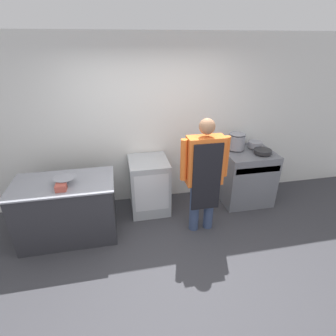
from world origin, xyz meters
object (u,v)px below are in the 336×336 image
at_px(person_cook, 204,171).
at_px(fridge_unit, 149,185).
at_px(stove, 246,176).
at_px(saute_pan, 263,151).
at_px(stock_pot, 237,141).
at_px(mixing_bowl, 65,181).
at_px(sauce_pot, 255,144).
at_px(plastic_tub, 61,187).

bearing_deg(person_cook, fridge_unit, 135.45).
distance_m(stove, person_cook, 1.27).
bearing_deg(saute_pan, stove, 142.70).
height_order(person_cook, stock_pot, person_cook).
distance_m(fridge_unit, mixing_bowl, 1.34).
bearing_deg(sauce_pot, mixing_bowl, -169.36).
xyz_separation_m(person_cook, sauce_pot, (1.15, 0.75, 0.01)).
relative_size(stove, saute_pan, 3.30).
distance_m(plastic_tub, saute_pan, 3.06).
relative_size(person_cook, mixing_bowl, 6.11).
xyz_separation_m(mixing_bowl, saute_pan, (2.99, 0.31, 0.05)).
height_order(plastic_tub, stock_pot, stock_pot).
bearing_deg(person_cook, mixing_bowl, 174.26).
distance_m(stove, saute_pan, 0.54).
bearing_deg(mixing_bowl, fridge_unit, 22.87).
xyz_separation_m(plastic_tub, sauce_pot, (3.02, 0.72, 0.07)).
height_order(stove, sauce_pot, sauce_pot).
distance_m(stove, sauce_pot, 0.57).
xyz_separation_m(stove, saute_pan, (0.16, -0.12, 0.50)).
height_order(person_cook, plastic_tub, person_cook).
xyz_separation_m(plastic_tub, saute_pan, (3.02, 0.47, 0.05)).
bearing_deg(stock_pot, stove, -34.59).
bearing_deg(stock_pot, mixing_bowl, -168.01).
bearing_deg(fridge_unit, stove, -1.81).
height_order(stove, saute_pan, saute_pan).
relative_size(person_cook, sauce_pot, 7.36).
bearing_deg(stock_pot, plastic_tub, -164.92).
height_order(stove, person_cook, person_cook).
bearing_deg(stove, mixing_bowl, -171.24).
relative_size(stove, person_cook, 0.55).
relative_size(fridge_unit, person_cook, 0.52).
height_order(stove, mixing_bowl, mixing_bowl).
xyz_separation_m(stove, fridge_unit, (-1.67, 0.05, -0.02)).
relative_size(mixing_bowl, plastic_tub, 2.13).
height_order(plastic_tub, sauce_pot, sauce_pot).
bearing_deg(sauce_pot, plastic_tub, -166.58).
height_order(fridge_unit, sauce_pot, sauce_pot).
xyz_separation_m(stove, plastic_tub, (-2.86, -0.59, 0.45)).
bearing_deg(plastic_tub, stove, 11.75).
height_order(fridge_unit, plastic_tub, plastic_tub).
relative_size(fridge_unit, sauce_pot, 3.84).
relative_size(person_cook, stock_pot, 6.02).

